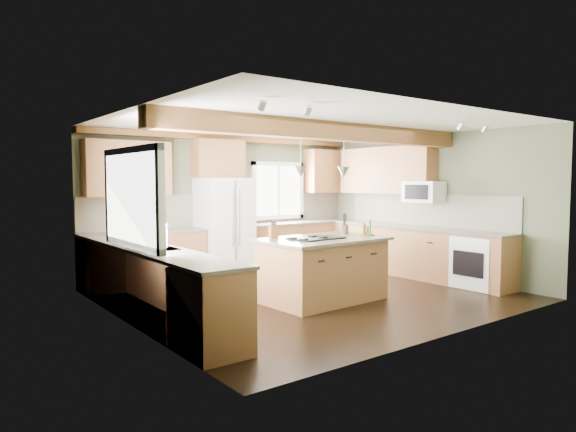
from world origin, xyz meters
TOP-DOWN VIEW (x-y plane):
  - floor at (0.00, 0.00)m, footprint 5.60×5.60m
  - ceiling at (0.00, 0.00)m, footprint 5.60×5.60m
  - wall_back at (0.00, 2.50)m, footprint 5.60×0.00m
  - wall_left at (-2.80, 0.00)m, footprint 0.00×5.00m
  - wall_right at (2.80, 0.00)m, footprint 0.00×5.00m
  - ceiling_beam at (0.00, -0.35)m, footprint 5.55×0.26m
  - soffit_trim at (0.00, 2.40)m, footprint 5.55×0.20m
  - backsplash_back at (0.00, 2.48)m, footprint 5.58×0.03m
  - backsplash_right at (2.78, 0.05)m, footprint 0.03×3.70m
  - base_cab_back_left at (-1.79, 2.20)m, footprint 2.02×0.60m
  - counter_back_left at (-1.79, 2.20)m, footprint 2.06×0.64m
  - base_cab_back_right at (1.49, 2.20)m, footprint 2.62×0.60m
  - counter_back_right at (1.49, 2.20)m, footprint 2.66×0.64m
  - base_cab_left at (-2.50, 0.05)m, footprint 0.60×3.70m
  - counter_left at (-2.50, 0.05)m, footprint 0.64×3.74m
  - base_cab_right at (2.50, 0.05)m, footprint 0.60×3.70m
  - counter_right at (2.50, 0.05)m, footprint 0.64×3.74m
  - upper_cab_back_left at (-1.99, 2.33)m, footprint 1.40×0.35m
  - upper_cab_over_fridge at (-0.30, 2.33)m, footprint 0.96×0.35m
  - upper_cab_right at (2.62, 0.90)m, footprint 0.35×2.20m
  - upper_cab_back_corner at (2.30, 2.33)m, footprint 0.90×0.35m
  - window_left at (-2.78, 0.05)m, footprint 0.04×1.60m
  - window_back at (1.15, 2.48)m, footprint 1.10×0.04m
  - sink at (-2.50, 0.05)m, footprint 0.50×0.65m
  - faucet at (-2.32, 0.05)m, footprint 0.02×0.02m
  - dishwasher at (-2.49, -1.25)m, footprint 0.60×0.60m
  - oven at (2.49, -1.25)m, footprint 0.60×0.72m
  - microwave at (2.58, -0.05)m, footprint 0.40×0.70m
  - pendant_left at (-0.52, -0.37)m, footprint 0.18×0.18m
  - pendant_right at (0.33, -0.33)m, footprint 0.18×0.18m
  - refrigerator at (-0.30, 2.12)m, footprint 0.90×0.74m
  - island at (-0.09, -0.35)m, footprint 1.75×1.12m
  - island_top at (-0.09, -0.35)m, footprint 1.87×1.23m
  - cooktop at (-0.23, -0.36)m, footprint 0.76×0.52m
  - knife_block at (-0.69, 0.03)m, footprint 0.14×0.11m
  - utensil_crock at (0.53, -0.17)m, footprint 0.14×0.14m
  - bottle_tray at (0.72, -0.45)m, footprint 0.28×0.28m

SIDE VIEW (x-z plane):
  - floor at x=0.00m, z-range 0.00..0.00m
  - dishwasher at x=-2.49m, z-range 0.01..0.85m
  - oven at x=2.49m, z-range 0.01..0.85m
  - base_cab_back_left at x=-1.79m, z-range 0.00..0.88m
  - base_cab_back_right at x=1.49m, z-range 0.00..0.88m
  - base_cab_left at x=-2.50m, z-range 0.00..0.88m
  - base_cab_right at x=2.50m, z-range 0.00..0.88m
  - island at x=-0.09m, z-range 0.00..0.88m
  - counter_back_left at x=-1.79m, z-range 0.88..0.92m
  - counter_back_right at x=1.49m, z-range 0.88..0.92m
  - counter_left at x=-2.50m, z-range 0.88..0.92m
  - counter_right at x=2.50m, z-range 0.88..0.92m
  - refrigerator at x=-0.30m, z-range 0.00..1.80m
  - island_top at x=-0.09m, z-range 0.88..0.92m
  - sink at x=-2.50m, z-range 0.89..0.92m
  - cooktop at x=-0.23m, z-range 0.92..0.94m
  - utensil_crock at x=0.53m, z-range 0.92..1.07m
  - knife_block at x=-0.69m, z-range 0.92..1.12m
  - bottle_tray at x=0.72m, z-range 0.92..1.14m
  - faucet at x=-2.32m, z-range 0.91..1.19m
  - backsplash_back at x=0.00m, z-range 0.92..1.50m
  - backsplash_right at x=2.78m, z-range 0.92..1.50m
  - wall_back at x=0.00m, z-range -1.50..4.10m
  - wall_left at x=-2.80m, z-range -1.20..3.80m
  - wall_right at x=2.80m, z-range -1.20..3.80m
  - window_back at x=1.15m, z-range 1.05..2.05m
  - window_left at x=-2.78m, z-range 1.02..2.08m
  - microwave at x=2.58m, z-range 1.36..1.74m
  - pendant_left at x=-0.52m, z-range 1.80..1.96m
  - pendant_right at x=0.33m, z-range 1.80..1.96m
  - upper_cab_back_left at x=-1.99m, z-range 1.50..2.40m
  - upper_cab_right at x=2.62m, z-range 1.50..2.40m
  - upper_cab_back_corner at x=2.30m, z-range 1.50..2.40m
  - upper_cab_over_fridge at x=-0.30m, z-range 1.80..2.50m
  - ceiling_beam at x=0.00m, z-range 2.34..2.60m
  - soffit_trim at x=0.00m, z-range 2.49..2.59m
  - ceiling at x=0.00m, z-range 2.60..2.60m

